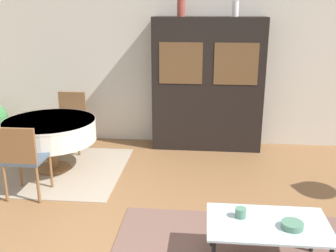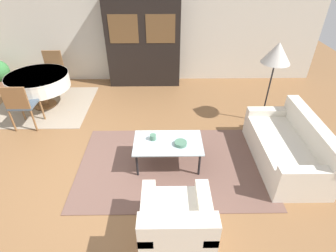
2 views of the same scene
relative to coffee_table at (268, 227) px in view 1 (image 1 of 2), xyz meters
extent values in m
cube|color=beige|center=(-1.19, 3.38, 0.95)|extent=(10.00, 0.06, 2.70)
cube|color=gray|center=(-2.74, 1.92, -0.40)|extent=(2.03, 1.82, 0.01)
cylinder|color=black|center=(-0.47, 0.26, -0.19)|extent=(0.04, 0.04, 0.41)
cylinder|color=black|center=(0.47, 0.26, -0.19)|extent=(0.04, 0.04, 0.41)
cube|color=silver|center=(0.00, 0.00, 0.03)|extent=(1.07, 0.64, 0.02)
cube|color=black|center=(-0.55, 3.11, 0.64)|extent=(1.74, 0.44, 2.10)
cube|color=brown|center=(-0.96, 2.88, 1.01)|extent=(0.66, 0.01, 0.63)
cube|color=brown|center=(-0.13, 2.88, 1.01)|extent=(0.66, 0.01, 0.63)
cylinder|color=brown|center=(-2.72, 1.93, -0.38)|extent=(0.48, 0.48, 0.03)
cylinder|color=brown|center=(-2.72, 1.93, -0.18)|extent=(0.14, 0.14, 0.43)
cylinder|color=silver|center=(-2.72, 1.93, 0.19)|extent=(1.26, 1.26, 0.30)
cylinder|color=silver|center=(-2.72, 1.93, 0.32)|extent=(1.27, 1.27, 0.03)
cylinder|color=brown|center=(-2.92, 1.36, -0.17)|extent=(0.04, 0.04, 0.45)
cylinder|color=brown|center=(-2.52, 1.36, -0.17)|extent=(0.04, 0.04, 0.45)
cylinder|color=brown|center=(-2.92, 0.96, -0.17)|extent=(0.04, 0.04, 0.45)
cylinder|color=brown|center=(-2.52, 0.96, -0.17)|extent=(0.04, 0.04, 0.45)
cube|color=#475666|center=(-2.72, 1.16, 0.08)|extent=(0.44, 0.44, 0.04)
cube|color=brown|center=(-2.72, 0.96, 0.31)|extent=(0.44, 0.04, 0.43)
cylinder|color=brown|center=(-2.52, 2.50, -0.17)|extent=(0.04, 0.04, 0.45)
cylinder|color=brown|center=(-2.92, 2.50, -0.17)|extent=(0.04, 0.04, 0.45)
cylinder|color=brown|center=(-2.52, 2.90, -0.17)|extent=(0.04, 0.04, 0.45)
cylinder|color=brown|center=(-2.92, 2.90, -0.17)|extent=(0.04, 0.04, 0.45)
cube|color=#475666|center=(-2.72, 2.70, 0.08)|extent=(0.44, 0.44, 0.04)
cube|color=brown|center=(-2.72, 2.90, 0.31)|extent=(0.44, 0.04, 0.43)
cylinder|color=#4C7A60|center=(-0.23, 0.08, 0.08)|extent=(0.10, 0.10, 0.09)
cylinder|color=#4C7A60|center=(0.19, -0.06, 0.07)|extent=(0.19, 0.19, 0.05)
cylinder|color=#9E4238|center=(-0.98, 3.11, 1.83)|extent=(0.12, 0.12, 0.26)
cylinder|color=white|center=(-0.16, 3.11, 1.81)|extent=(0.10, 0.10, 0.23)
camera|label=1|loc=(-0.58, -3.10, 1.87)|focal=42.00mm
camera|label=2|loc=(-0.04, -3.20, 2.55)|focal=28.00mm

